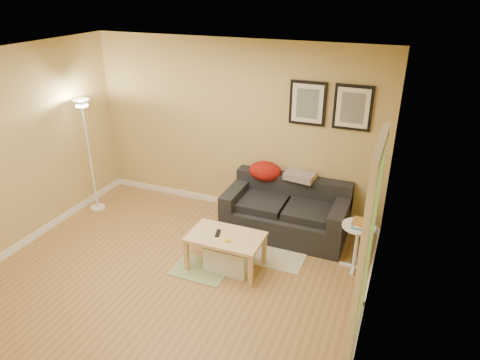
# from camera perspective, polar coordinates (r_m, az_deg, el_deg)

# --- Properties ---
(floor) EXTENTS (4.50, 4.50, 0.00)m
(floor) POSITION_cam_1_polar(r_m,az_deg,el_deg) (5.47, -8.93, -12.65)
(floor) COLOR #A57B47
(floor) RESTS_ON ground
(ceiling) EXTENTS (4.50, 4.50, 0.00)m
(ceiling) POSITION_cam_1_polar(r_m,az_deg,el_deg) (4.41, -11.22, 15.25)
(ceiling) COLOR white
(ceiling) RESTS_ON wall_back
(wall_back) EXTENTS (4.50, 0.00, 4.50)m
(wall_back) POSITION_cam_1_polar(r_m,az_deg,el_deg) (6.45, -0.71, 6.79)
(wall_back) COLOR tan
(wall_back) RESTS_ON ground
(wall_front) EXTENTS (4.50, 0.00, 4.50)m
(wall_front) POSITION_cam_1_polar(r_m,az_deg,el_deg) (3.52, -27.42, -13.14)
(wall_front) COLOR tan
(wall_front) RESTS_ON ground
(wall_left) EXTENTS (0.00, 4.00, 4.00)m
(wall_left) POSITION_cam_1_polar(r_m,az_deg,el_deg) (6.22, -27.97, 3.10)
(wall_left) COLOR tan
(wall_left) RESTS_ON ground
(wall_right) EXTENTS (0.00, 4.00, 4.00)m
(wall_right) POSITION_cam_1_polar(r_m,az_deg,el_deg) (4.17, 17.62, -5.14)
(wall_right) COLOR tan
(wall_right) RESTS_ON ground
(baseboard_back) EXTENTS (4.50, 0.02, 0.10)m
(baseboard_back) POSITION_cam_1_polar(r_m,az_deg,el_deg) (6.93, -0.68, -3.10)
(baseboard_back) COLOR white
(baseboard_back) RESTS_ON ground
(baseboard_left) EXTENTS (0.02, 4.00, 0.10)m
(baseboard_left) POSITION_cam_1_polar(r_m,az_deg,el_deg) (6.72, -25.79, -6.82)
(baseboard_left) COLOR white
(baseboard_left) RESTS_ON ground
(baseboard_right) EXTENTS (0.02, 4.00, 0.10)m
(baseboard_right) POSITION_cam_1_polar(r_m,az_deg,el_deg) (4.90, 15.54, -17.91)
(baseboard_right) COLOR white
(baseboard_right) RESTS_ON ground
(sofa) EXTENTS (1.70, 0.90, 0.75)m
(sofa) POSITION_cam_1_polar(r_m,az_deg,el_deg) (6.12, 6.10, -3.88)
(sofa) COLOR black
(sofa) RESTS_ON ground
(red_throw) EXTENTS (0.48, 0.36, 0.28)m
(red_throw) POSITION_cam_1_polar(r_m,az_deg,el_deg) (6.31, 3.34, 1.17)
(red_throw) COLOR maroon
(red_throw) RESTS_ON sofa
(plaid_throw) EXTENTS (0.45, 0.32, 0.10)m
(plaid_throw) POSITION_cam_1_polar(r_m,az_deg,el_deg) (6.17, 7.92, 0.50)
(plaid_throw) COLOR tan
(plaid_throw) RESTS_ON sofa
(framed_print_left) EXTENTS (0.50, 0.04, 0.60)m
(framed_print_left) POSITION_cam_1_polar(r_m,az_deg,el_deg) (5.97, 8.94, 10.00)
(framed_print_left) COLOR black
(framed_print_left) RESTS_ON wall_back
(framed_print_right) EXTENTS (0.50, 0.04, 0.60)m
(framed_print_right) POSITION_cam_1_polar(r_m,az_deg,el_deg) (5.87, 14.70, 9.23)
(framed_print_right) COLOR black
(framed_print_right) RESTS_ON wall_back
(area_rug) EXTENTS (1.25, 0.85, 0.01)m
(area_rug) POSITION_cam_1_polar(r_m,az_deg,el_deg) (5.96, 2.86, -8.77)
(area_rug) COLOR beige
(area_rug) RESTS_ON ground
(green_runner) EXTENTS (0.70, 0.50, 0.01)m
(green_runner) POSITION_cam_1_polar(r_m,az_deg,el_deg) (5.55, -5.28, -11.68)
(green_runner) COLOR #668C4C
(green_runner) RESTS_ON ground
(coffee_table) EXTENTS (1.02, 0.76, 0.46)m
(coffee_table) POSITION_cam_1_polar(r_m,az_deg,el_deg) (5.46, -1.89, -9.40)
(coffee_table) COLOR #E7BF8D
(coffee_table) RESTS_ON ground
(remote_control) EXTENTS (0.09, 0.17, 0.02)m
(remote_control) POSITION_cam_1_polar(r_m,az_deg,el_deg) (5.37, -2.93, -7.03)
(remote_control) COLOR black
(remote_control) RESTS_ON coffee_table
(tape_roll) EXTENTS (0.07, 0.07, 0.03)m
(tape_roll) POSITION_cam_1_polar(r_m,az_deg,el_deg) (5.22, -1.66, -7.97)
(tape_roll) COLOR yellow
(tape_roll) RESTS_ON coffee_table
(storage_bin) EXTENTS (0.57, 0.41, 0.35)m
(storage_bin) POSITION_cam_1_polar(r_m,az_deg,el_deg) (5.47, -1.41, -9.99)
(storage_bin) COLOR white
(storage_bin) RESTS_ON ground
(side_table) EXTENTS (0.40, 0.40, 0.62)m
(side_table) POSITION_cam_1_polar(r_m,az_deg,el_deg) (5.59, 15.07, -8.51)
(side_table) COLOR white
(side_table) RESTS_ON ground
(book_stack) EXTENTS (0.23, 0.27, 0.07)m
(book_stack) POSITION_cam_1_polar(r_m,az_deg,el_deg) (5.41, 15.53, -5.51)
(book_stack) COLOR teal
(book_stack) RESTS_ON side_table
(floor_lamp) EXTENTS (0.23, 0.23, 1.77)m
(floor_lamp) POSITION_cam_1_polar(r_m,az_deg,el_deg) (6.92, -19.18, 2.55)
(floor_lamp) COLOR white
(floor_lamp) RESTS_ON ground
(doorway) EXTENTS (0.12, 1.01, 2.13)m
(doorway) POSITION_cam_1_polar(r_m,az_deg,el_deg) (4.19, 16.24, -9.27)
(doorway) COLOR white
(doorway) RESTS_ON ground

